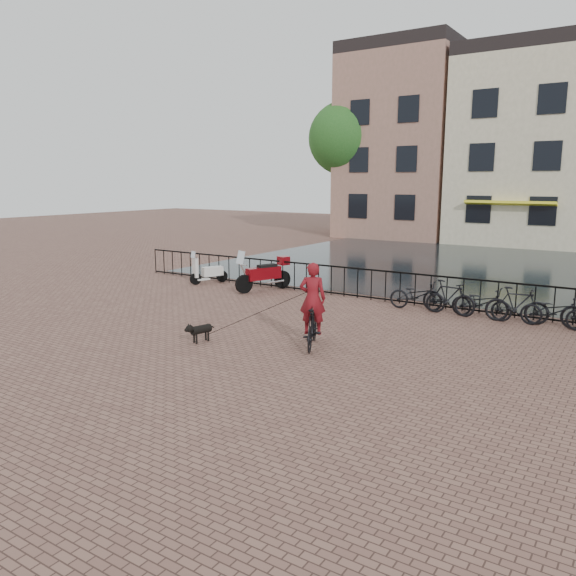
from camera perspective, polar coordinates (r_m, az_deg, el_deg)
The scene contains 15 objects.
ground at distance 12.15m, azimuth -7.84°, elevation -7.81°, with size 100.00×100.00×0.00m, color brown.
canal_water at distance 27.31m, azimuth 16.68°, elevation 2.26°, with size 20.00×20.00×0.00m, color black.
railing at distance 18.61m, azimuth 8.46°, elevation 0.32°, with size 20.00×0.05×1.02m.
canal_house_left at distance 41.57m, azimuth 12.19°, elevation 14.12°, with size 7.50×9.00×12.80m.
canal_house_mid at distance 39.34m, azimuth 23.37°, elevation 12.95°, with size 8.00×9.50×11.80m.
tree_far_left at distance 40.31m, azimuth 5.81°, elevation 14.87°, with size 5.04×5.04×9.27m.
cyclist at distance 13.11m, azimuth 2.50°, elevation -2.26°, with size 1.16×1.78×2.36m.
dog at distance 13.84m, azimuth -8.83°, elevation -4.43°, with size 0.43×0.78×0.50m.
motorcycle at distance 19.92m, azimuth -2.50°, elevation 1.88°, with size 1.25×2.17×1.52m.
scooter at distance 21.59m, azimuth -8.06°, elevation 2.18°, with size 0.94×1.44×1.30m.
parked_bike_0 at distance 17.40m, azimuth 13.00°, elevation -0.75°, with size 0.60×1.72×0.90m, color black.
parked_bike_1 at distance 17.10m, azimuth 15.99°, elevation -0.93°, with size 0.47×1.66×1.00m, color black.
parked_bike_2 at distance 16.86m, azimuth 19.06°, elevation -1.44°, with size 0.60×1.72×0.90m, color black.
parked_bike_3 at distance 16.66m, azimuth 22.23°, elevation -1.63°, with size 0.47×1.66×1.00m, color black.
parked_bike_4 at distance 16.53m, azimuth 25.45°, elevation -2.15°, with size 0.60×1.72×0.90m, color black.
Camera 1 is at (7.62, -8.64, 3.87)m, focal length 35.00 mm.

